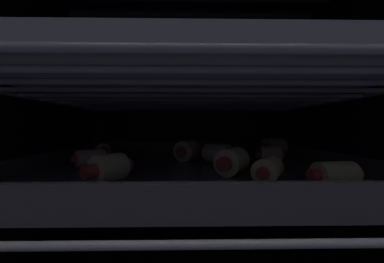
{
  "coord_description": "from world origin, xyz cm",
  "views": [
    {
      "loc": [
        -0.57,
        -33.24,
        19.7
      ],
      "look_at": [
        0.0,
        0.24,
        19.02
      ],
      "focal_mm": 20.6,
      "sensor_mm": 36.0,
      "label": 1
    }
  ],
  "objects_px": {
    "pig_in_blanket_lower_9": "(187,151)",
    "pig_in_blanket_upper_7": "(137,95)",
    "pig_in_blanket_lower_0": "(90,158)",
    "pig_in_blanket_lower_1": "(335,175)",
    "pig_in_blanket_upper_1": "(313,63)",
    "pig_in_blanket_upper_3": "(164,88)",
    "pig_in_blanket_lower_2": "(217,154)",
    "pig_in_blanket_upper_6": "(159,95)",
    "pig_in_blanket_lower_6": "(268,169)",
    "oven_rack_upper": "(192,98)",
    "pig_in_blanket_lower_8": "(270,154)",
    "baking_tray_lower": "(192,164)",
    "baking_tray_upper": "(192,92)",
    "oven_rack_lower": "(192,170)",
    "pig_in_blanket_upper_2": "(48,54)",
    "pig_in_blanket_lower_7": "(109,168)",
    "pig_in_blanket_upper_8": "(90,84)",
    "pig_in_blanket_upper_4": "(178,95)",
    "pig_in_blanket_upper_5": "(267,53)",
    "pig_in_blanket_upper_0": "(85,70)",
    "pig_in_blanket_lower_5": "(274,147)",
    "pig_in_blanket_lower_4": "(102,150)",
    "pig_in_blanket_upper_9": "(234,69)",
    "pig_in_blanket_lower_3": "(232,161)"
  },
  "relations": [
    {
      "from": "pig_in_blanket_upper_9",
      "to": "pig_in_blanket_lower_5",
      "type": "bearing_deg",
      "value": 53.94
    },
    {
      "from": "oven_rack_upper",
      "to": "pig_in_blanket_upper_7",
      "type": "relative_size",
      "value": 9.64
    },
    {
      "from": "oven_rack_upper",
      "to": "pig_in_blanket_upper_0",
      "type": "height_order",
      "value": "pig_in_blanket_upper_0"
    },
    {
      "from": "pig_in_blanket_lower_2",
      "to": "pig_in_blanket_upper_8",
      "type": "distance_m",
      "value": 0.23
    },
    {
      "from": "pig_in_blanket_lower_4",
      "to": "pig_in_blanket_upper_1",
      "type": "relative_size",
      "value": 0.93
    },
    {
      "from": "baking_tray_lower",
      "to": "pig_in_blanket_lower_4",
      "type": "xyz_separation_m",
      "value": [
        -0.17,
        0.09,
        0.01
      ]
    },
    {
      "from": "pig_in_blanket_lower_4",
      "to": "oven_rack_upper",
      "type": "bearing_deg",
      "value": -26.94
    },
    {
      "from": "oven_rack_lower",
      "to": "pig_in_blanket_upper_1",
      "type": "bearing_deg",
      "value": -34.11
    },
    {
      "from": "pig_in_blanket_lower_9",
      "to": "pig_in_blanket_upper_7",
      "type": "height_order",
      "value": "pig_in_blanket_upper_7"
    },
    {
      "from": "pig_in_blanket_lower_2",
      "to": "pig_in_blanket_upper_6",
      "type": "relative_size",
      "value": 0.89
    },
    {
      "from": "pig_in_blanket_lower_1",
      "to": "pig_in_blanket_upper_3",
      "type": "xyz_separation_m",
      "value": [
        -0.18,
        0.18,
        0.11
      ]
    },
    {
      "from": "pig_in_blanket_lower_2",
      "to": "pig_in_blanket_lower_9",
      "type": "height_order",
      "value": "pig_in_blanket_lower_9"
    },
    {
      "from": "pig_in_blanket_lower_1",
      "to": "pig_in_blanket_lower_4",
      "type": "distance_m",
      "value": 0.37
    },
    {
      "from": "pig_in_blanket_lower_6",
      "to": "oven_rack_upper",
      "type": "bearing_deg",
      "value": 124.68
    },
    {
      "from": "pig_in_blanket_lower_5",
      "to": "pig_in_blanket_upper_2",
      "type": "height_order",
      "value": "pig_in_blanket_upper_2"
    },
    {
      "from": "pig_in_blanket_lower_9",
      "to": "pig_in_blanket_upper_8",
      "type": "relative_size",
      "value": 1.08
    },
    {
      "from": "oven_rack_lower",
      "to": "pig_in_blanket_lower_8",
      "type": "height_order",
      "value": "pig_in_blanket_lower_8"
    },
    {
      "from": "pig_in_blanket_lower_3",
      "to": "pig_in_blanket_lower_4",
      "type": "height_order",
      "value": "pig_in_blanket_lower_3"
    },
    {
      "from": "pig_in_blanket_lower_8",
      "to": "oven_rack_upper",
      "type": "height_order",
      "value": "oven_rack_upper"
    },
    {
      "from": "pig_in_blanket_upper_8",
      "to": "pig_in_blanket_lower_5",
      "type": "bearing_deg",
      "value": 12.02
    },
    {
      "from": "pig_in_blanket_lower_0",
      "to": "pig_in_blanket_upper_4",
      "type": "xyz_separation_m",
      "value": [
        0.12,
        0.17,
        0.11
      ]
    },
    {
      "from": "baking_tray_lower",
      "to": "baking_tray_upper",
      "type": "relative_size",
      "value": 1.0
    },
    {
      "from": "baking_tray_lower",
      "to": "pig_in_blanket_upper_2",
      "type": "bearing_deg",
      "value": -139.72
    },
    {
      "from": "pig_in_blanket_lower_7",
      "to": "pig_in_blanket_upper_6",
      "type": "height_order",
      "value": "pig_in_blanket_upper_6"
    },
    {
      "from": "pig_in_blanket_lower_6",
      "to": "pig_in_blanket_lower_7",
      "type": "distance_m",
      "value": 0.16
    },
    {
      "from": "pig_in_blanket_lower_3",
      "to": "pig_in_blanket_lower_4",
      "type": "bearing_deg",
      "value": 142.88
    },
    {
      "from": "pig_in_blanket_lower_2",
      "to": "pig_in_blanket_upper_0",
      "type": "relative_size",
      "value": 1.0
    },
    {
      "from": "pig_in_blanket_upper_0",
      "to": "pig_in_blanket_upper_2",
      "type": "bearing_deg",
      "value": -93.87
    },
    {
      "from": "pig_in_blanket_lower_2",
      "to": "pig_in_blanket_lower_6",
      "type": "xyz_separation_m",
      "value": [
        0.04,
        -0.12,
        -0.0
      ]
    },
    {
      "from": "pig_in_blanket_upper_8",
      "to": "pig_in_blanket_lower_6",
      "type": "bearing_deg",
      "value": -29.51
    },
    {
      "from": "baking_tray_lower",
      "to": "pig_in_blanket_lower_8",
      "type": "relative_size",
      "value": 9.36
    },
    {
      "from": "pig_in_blanket_lower_7",
      "to": "pig_in_blanket_upper_6",
      "type": "bearing_deg",
      "value": 86.47
    },
    {
      "from": "baking_tray_lower",
      "to": "oven_rack_upper",
      "type": "bearing_deg",
      "value": 90.0
    },
    {
      "from": "pig_in_blanket_upper_2",
      "to": "pig_in_blanket_upper_5",
      "type": "bearing_deg",
      "value": -0.28
    },
    {
      "from": "pig_in_blanket_lower_8",
      "to": "pig_in_blanket_upper_6",
      "type": "bearing_deg",
      "value": 144.33
    },
    {
      "from": "pig_in_blanket_lower_7",
      "to": "pig_in_blanket_lower_1",
      "type": "bearing_deg",
      "value": -6.38
    },
    {
      "from": "pig_in_blanket_lower_2",
      "to": "pig_in_blanket_upper_8",
      "type": "height_order",
      "value": "pig_in_blanket_upper_8"
    },
    {
      "from": "oven_rack_lower",
      "to": "pig_in_blanket_upper_5",
      "type": "xyz_separation_m",
      "value": [
        0.07,
        -0.12,
        0.14
      ]
    },
    {
      "from": "pig_in_blanket_lower_3",
      "to": "pig_in_blanket_upper_7",
      "type": "xyz_separation_m",
      "value": [
        -0.16,
        0.23,
        0.11
      ]
    },
    {
      "from": "pig_in_blanket_upper_9",
      "to": "baking_tray_lower",
      "type": "bearing_deg",
      "value": 133.34
    },
    {
      "from": "pig_in_blanket_lower_0",
      "to": "pig_in_blanket_lower_1",
      "type": "bearing_deg",
      "value": -22.16
    },
    {
      "from": "pig_in_blanket_upper_4",
      "to": "pig_in_blanket_upper_8",
      "type": "distance_m",
      "value": 0.18
    },
    {
      "from": "pig_in_blanket_lower_0",
      "to": "pig_in_blanket_lower_5",
      "type": "bearing_deg",
      "value": 21.39
    },
    {
      "from": "baking_tray_lower",
      "to": "pig_in_blanket_upper_8",
      "type": "distance_m",
      "value": 0.21
    },
    {
      "from": "pig_in_blanket_upper_1",
      "to": "pig_in_blanket_upper_3",
      "type": "bearing_deg",
      "value": 142.09
    },
    {
      "from": "pig_in_blanket_upper_3",
      "to": "pig_in_blanket_lower_0",
      "type": "bearing_deg",
      "value": -142.15
    },
    {
      "from": "pig_in_blanket_lower_1",
      "to": "pig_in_blanket_upper_3",
      "type": "bearing_deg",
      "value": 133.76
    },
    {
      "from": "oven_rack_lower",
      "to": "baking_tray_lower",
      "type": "xyz_separation_m",
      "value": [
        0.0,
        0.0,
        0.01
      ]
    },
    {
      "from": "pig_in_blanket_upper_4",
      "to": "pig_in_blanket_upper_5",
      "type": "distance_m",
      "value": 0.28
    },
    {
      "from": "pig_in_blanket_upper_2",
      "to": "pig_in_blanket_upper_3",
      "type": "relative_size",
      "value": 1.07
    }
  ]
}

